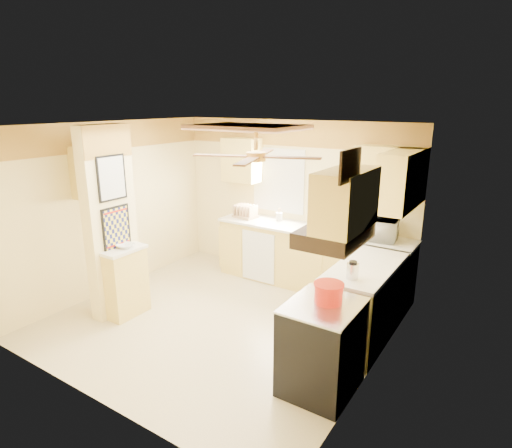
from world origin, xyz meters
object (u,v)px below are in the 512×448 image
Objects in this scene: stove at (322,347)px; bowl at (125,246)px; dutch_oven at (329,293)px; microwave at (377,229)px; kettle at (353,271)px.

bowl is at bearing 179.30° from stove.
microwave is at bearing 95.66° from dutch_oven.
stove is 3.13× the size of dutch_oven.
kettle is (0.21, -1.48, -0.06)m from microwave.
bowl reaches higher than stove.
dutch_oven is (0.21, -2.09, -0.07)m from microwave.
stove is 2.85m from bowl.
stove is 1.71× the size of microwave.
microwave reaches higher than stove.
bowl is 0.73× the size of dutch_oven.
stove is at bearing -103.13° from dutch_oven.
dutch_oven is (0.02, 0.07, 0.55)m from stove.
stove is at bearing -91.83° from kettle.
dutch_oven is at bearing 0.64° from bowl.
kettle is at bearing 88.17° from stove.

